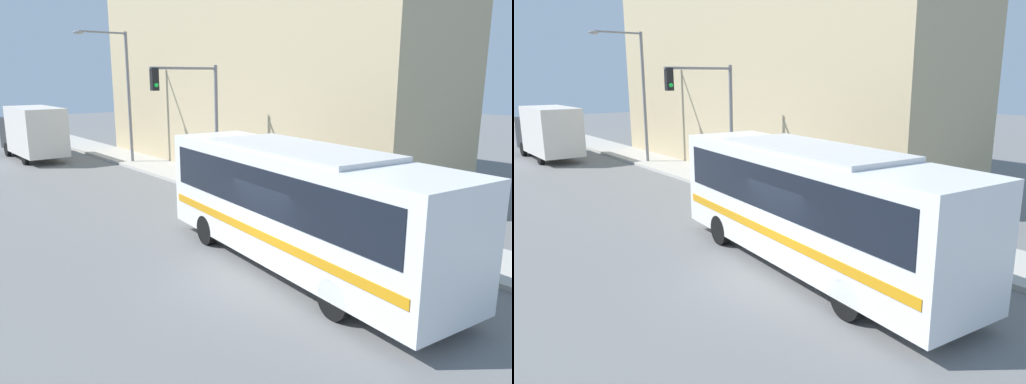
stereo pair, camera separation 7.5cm
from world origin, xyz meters
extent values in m
plane|color=slate|center=(0.00, 0.00, 0.00)|extent=(120.00, 120.00, 0.00)
cube|color=#B7B2A8|center=(5.82, 20.00, 0.07)|extent=(2.65, 70.00, 0.15)
cube|color=tan|center=(10.15, 12.89, 6.08)|extent=(6.00, 23.78, 12.17)
cube|color=white|center=(1.49, -0.08, 1.84)|extent=(3.46, 10.39, 2.88)
cube|color=black|center=(1.49, -0.08, 2.36)|extent=(3.42, 9.58, 1.18)
cube|color=orange|center=(1.49, -0.08, 1.20)|extent=(3.46, 9.99, 0.24)
cube|color=silver|center=(1.49, -0.08, 3.33)|extent=(2.81, 5.80, 0.16)
cylinder|color=black|center=(2.89, 2.96, 0.47)|extent=(0.37, 0.96, 0.93)
cylinder|color=black|center=(0.72, 3.18, 0.47)|extent=(0.37, 0.96, 0.93)
cylinder|color=black|center=(2.29, -2.98, 0.47)|extent=(0.37, 0.96, 0.93)
cylinder|color=black|center=(0.13, -2.76, 0.47)|extent=(0.37, 0.96, 0.93)
cube|color=silver|center=(1.23, 22.95, 1.88)|extent=(2.36, 5.06, 2.86)
cube|color=#262628|center=(1.23, 26.47, 1.46)|extent=(2.25, 1.97, 2.03)
cylinder|color=black|center=(0.20, 26.12, 0.45)|extent=(0.25, 0.90, 0.90)
cylinder|color=black|center=(0.20, 22.01, 0.45)|extent=(0.25, 0.90, 0.90)
cylinder|color=gold|center=(5.10, 2.05, 0.47)|extent=(0.25, 0.25, 0.63)
sphere|color=gold|center=(5.10, 2.05, 0.86)|extent=(0.24, 0.24, 0.24)
cylinder|color=gold|center=(5.10, 1.91, 0.50)|extent=(0.11, 0.15, 0.11)
cylinder|color=slate|center=(5.25, 9.18, 2.90)|extent=(0.16, 0.16, 5.50)
cylinder|color=slate|center=(3.65, 9.18, 5.50)|extent=(3.20, 0.11, 0.11)
cube|color=black|center=(2.25, 9.18, 5.05)|extent=(0.30, 0.24, 0.90)
sphere|color=#19D83F|center=(2.25, 9.04, 4.83)|extent=(0.18, 0.18, 0.18)
cylinder|color=slate|center=(5.10, 7.34, 0.71)|extent=(0.06, 0.06, 1.13)
cylinder|color=#4C4C51|center=(5.10, 7.34, 1.39)|extent=(0.14, 0.14, 0.22)
cylinder|color=slate|center=(5.35, 18.35, 3.89)|extent=(0.18, 0.18, 7.48)
cylinder|color=slate|center=(4.00, 18.35, 7.53)|extent=(2.71, 0.11, 0.11)
ellipsoid|color=gray|center=(2.64, 18.35, 7.45)|extent=(0.56, 0.28, 0.20)
camera|label=1|loc=(-7.54, -9.49, 5.23)|focal=35.00mm
camera|label=2|loc=(-7.48, -9.54, 5.23)|focal=35.00mm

